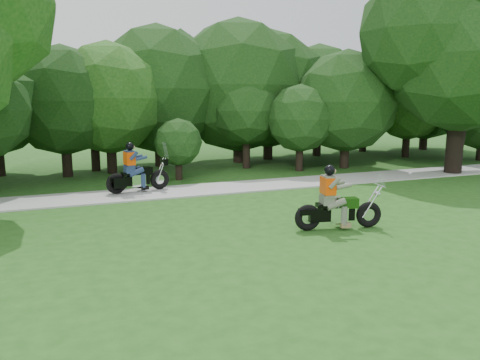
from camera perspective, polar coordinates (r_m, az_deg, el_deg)
ground at (r=11.54m, az=14.48°, el=-7.99°), size 100.00×100.00×0.00m
walkway at (r=18.39m, az=-0.21°, el=-0.85°), size 60.00×2.20×0.06m
tree_line at (r=25.09m, az=-0.26°, el=10.34°), size 37.81×11.95×7.64m
big_tree_east at (r=23.97m, az=24.85°, el=15.21°), size 9.07×6.89×10.46m
chopper_motorcycle at (r=12.78m, az=11.47°, el=-3.09°), size 2.45×0.87×1.76m
touring_motorcycle at (r=17.60m, az=-12.76°, el=0.72°), size 2.42×0.99×1.85m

